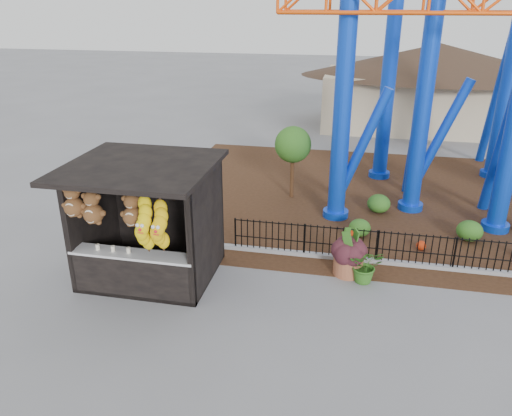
% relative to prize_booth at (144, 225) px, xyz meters
% --- Properties ---
extents(ground, '(120.00, 120.00, 0.00)m').
position_rel_prize_booth_xyz_m(ground, '(3.01, -0.89, -1.55)').
color(ground, slate).
rests_on(ground, ground).
extents(mulch_bed, '(18.00, 12.00, 0.02)m').
position_rel_prize_booth_xyz_m(mulch_bed, '(7.01, 7.11, -1.54)').
color(mulch_bed, '#331E11').
rests_on(mulch_bed, ground).
extents(curb, '(18.00, 0.18, 0.12)m').
position_rel_prize_booth_xyz_m(curb, '(7.01, 2.11, -1.49)').
color(curb, gray).
rests_on(curb, ground).
extents(prize_booth, '(3.50, 3.40, 3.12)m').
position_rel_prize_booth_xyz_m(prize_booth, '(0.00, 0.00, 0.00)').
color(prize_booth, black).
rests_on(prize_booth, ground).
extents(picket_fence, '(12.20, 0.06, 1.00)m').
position_rel_prize_booth_xyz_m(picket_fence, '(7.91, 2.11, -1.05)').
color(picket_fence, black).
rests_on(picket_fence, ground).
extents(roller_coaster, '(11.00, 6.37, 10.82)m').
position_rel_prize_booth_xyz_m(roller_coaster, '(8.12, 7.34, 4.90)').
color(roller_coaster, '#0C3BCD').
rests_on(roller_coaster, ground).
extents(terracotta_planter, '(1.04, 1.04, 0.56)m').
position_rel_prize_booth_xyz_m(terracotta_planter, '(5.06, 1.37, -1.27)').
color(terracotta_planter, '#985437').
rests_on(terracotta_planter, ground).
extents(planter_foliage, '(0.70, 0.70, 0.64)m').
position_rel_prize_booth_xyz_m(planter_foliage, '(5.06, 1.37, -0.67)').
color(planter_foliage, '#35151C').
rests_on(planter_foliage, terracotta_planter).
extents(potted_plant, '(1.00, 0.91, 0.97)m').
position_rel_prize_booth_xyz_m(potted_plant, '(5.49, 1.06, -1.06)').
color(potted_plant, '#185218').
rests_on(potted_plant, ground).
extents(landscaping, '(7.35, 3.15, 0.62)m').
position_rel_prize_booth_xyz_m(landscaping, '(8.04, 4.60, -1.25)').
color(landscaping, '#2A591A').
rests_on(landscaping, mulch_bed).
extents(pavilion, '(15.00, 15.00, 4.80)m').
position_rel_prize_booth_xyz_m(pavilion, '(9.01, 19.11, 1.52)').
color(pavilion, '#BFAD8C').
rests_on(pavilion, ground).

